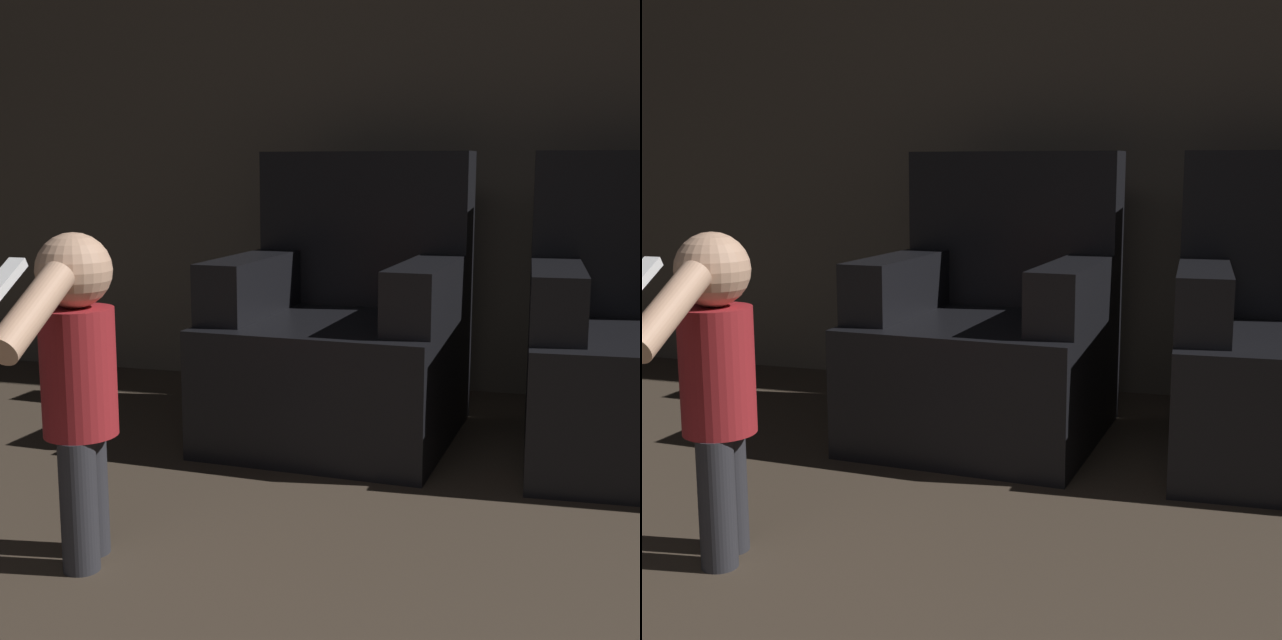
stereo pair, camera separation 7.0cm
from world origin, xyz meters
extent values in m
cube|color=#51493F|center=(0.00, 4.50, 1.30)|extent=(8.40, 0.05, 2.60)
cube|color=black|center=(-0.22, 3.71, 0.21)|extent=(0.82, 0.86, 0.42)
cube|color=black|center=(-0.20, 4.04, 0.70)|extent=(0.78, 0.20, 0.56)
cube|color=black|center=(-0.53, 3.73, 0.52)|extent=(0.20, 0.66, 0.20)
cube|color=black|center=(0.09, 3.69, 0.52)|extent=(0.20, 0.66, 0.20)
cube|color=black|center=(0.49, 3.70, 0.52)|extent=(0.19, 0.66, 0.20)
cylinder|color=#28282D|center=(-0.54, 2.55, 0.16)|extent=(0.09, 0.09, 0.31)
cylinder|color=#28282D|center=(-0.56, 2.64, 0.16)|extent=(0.09, 0.09, 0.31)
cylinder|color=maroon|center=(-0.55, 2.59, 0.46)|extent=(0.17, 0.17, 0.30)
sphere|color=tan|center=(-0.55, 2.59, 0.70)|extent=(0.17, 0.17, 0.17)
cylinder|color=tan|center=(-0.58, 2.70, 0.45)|extent=(0.07, 0.07, 0.25)
cylinder|color=tan|center=(-0.52, 2.38, 0.64)|extent=(0.07, 0.25, 0.19)
camera|label=1|loc=(0.52, 0.82, 0.93)|focal=50.00mm
camera|label=2|loc=(0.59, 0.84, 0.93)|focal=50.00mm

